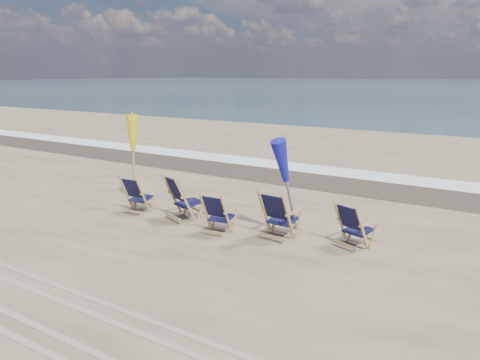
{
  "coord_description": "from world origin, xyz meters",
  "views": [
    {
      "loc": [
        5.45,
        -6.3,
        3.22
      ],
      "look_at": [
        0.0,
        2.2,
        0.9
      ],
      "focal_mm": 35.0,
      "sensor_mm": 36.0,
      "label": 1
    }
  ],
  "objects_px": {
    "beach_chair_1": "(184,200)",
    "umbrella_yellow": "(132,138)",
    "beach_chair_0": "(143,196)",
    "beach_chair_4": "(361,229)",
    "umbrella_blue": "(290,161)",
    "beach_chair_2": "(226,215)",
    "beach_chair_3": "(288,218)"
  },
  "relations": [
    {
      "from": "beach_chair_1",
      "to": "umbrella_yellow",
      "type": "distance_m",
      "value": 2.22
    },
    {
      "from": "beach_chair_0",
      "to": "beach_chair_4",
      "type": "bearing_deg",
      "value": -178.33
    },
    {
      "from": "umbrella_yellow",
      "to": "umbrella_blue",
      "type": "bearing_deg",
      "value": 0.41
    },
    {
      "from": "beach_chair_2",
      "to": "umbrella_blue",
      "type": "xyz_separation_m",
      "value": [
        1.1,
        0.58,
        1.12
      ]
    },
    {
      "from": "beach_chair_1",
      "to": "umbrella_blue",
      "type": "relative_size",
      "value": 0.51
    },
    {
      "from": "umbrella_yellow",
      "to": "umbrella_blue",
      "type": "xyz_separation_m",
      "value": [
        4.17,
        0.03,
        -0.14
      ]
    },
    {
      "from": "beach_chair_4",
      "to": "beach_chair_1",
      "type": "bearing_deg",
      "value": 26.59
    },
    {
      "from": "beach_chair_3",
      "to": "umbrella_yellow",
      "type": "height_order",
      "value": "umbrella_yellow"
    },
    {
      "from": "beach_chair_1",
      "to": "beach_chair_3",
      "type": "height_order",
      "value": "beach_chair_1"
    },
    {
      "from": "beach_chair_1",
      "to": "beach_chair_3",
      "type": "distance_m",
      "value": 2.42
    },
    {
      "from": "beach_chair_2",
      "to": "umbrella_yellow",
      "type": "height_order",
      "value": "umbrella_yellow"
    },
    {
      "from": "beach_chair_0",
      "to": "umbrella_blue",
      "type": "bearing_deg",
      "value": -176.97
    },
    {
      "from": "beach_chair_2",
      "to": "beach_chair_1",
      "type": "bearing_deg",
      "value": -11.72
    },
    {
      "from": "beach_chair_2",
      "to": "beach_chair_4",
      "type": "height_order",
      "value": "beach_chair_4"
    },
    {
      "from": "beach_chair_2",
      "to": "beach_chair_4",
      "type": "xyz_separation_m",
      "value": [
        2.55,
        0.63,
        0.01
      ]
    },
    {
      "from": "umbrella_blue",
      "to": "beach_chair_2",
      "type": "bearing_deg",
      "value": -152.01
    },
    {
      "from": "beach_chair_3",
      "to": "beach_chair_4",
      "type": "distance_m",
      "value": 1.38
    },
    {
      "from": "beach_chair_1",
      "to": "beach_chair_2",
      "type": "xyz_separation_m",
      "value": [
        1.22,
        -0.19,
        -0.09
      ]
    },
    {
      "from": "beach_chair_0",
      "to": "umbrella_blue",
      "type": "distance_m",
      "value": 3.73
    },
    {
      "from": "beach_chair_1",
      "to": "beach_chair_3",
      "type": "bearing_deg",
      "value": -154.12
    },
    {
      "from": "umbrella_yellow",
      "to": "umbrella_blue",
      "type": "relative_size",
      "value": 1.07
    },
    {
      "from": "beach_chair_3",
      "to": "umbrella_yellow",
      "type": "relative_size",
      "value": 0.45
    },
    {
      "from": "beach_chair_3",
      "to": "umbrella_blue",
      "type": "xyz_separation_m",
      "value": [
        -0.1,
        0.22,
        1.06
      ]
    },
    {
      "from": "beach_chair_0",
      "to": "umbrella_yellow",
      "type": "relative_size",
      "value": 0.41
    },
    {
      "from": "umbrella_blue",
      "to": "beach_chair_0",
      "type": "bearing_deg",
      "value": -173.46
    },
    {
      "from": "beach_chair_0",
      "to": "beach_chair_1",
      "type": "xyz_separation_m",
      "value": [
        1.22,
        0.01,
        0.08
      ]
    },
    {
      "from": "beach_chair_0",
      "to": "beach_chair_1",
      "type": "bearing_deg",
      "value": 176.85
    },
    {
      "from": "beach_chair_2",
      "to": "umbrella_blue",
      "type": "relative_size",
      "value": 0.43
    },
    {
      "from": "beach_chair_3",
      "to": "beach_chair_4",
      "type": "height_order",
      "value": "beach_chair_3"
    },
    {
      "from": "beach_chair_2",
      "to": "umbrella_yellow",
      "type": "xyz_separation_m",
      "value": [
        -3.07,
        0.55,
        1.26
      ]
    },
    {
      "from": "beach_chair_0",
      "to": "beach_chair_1",
      "type": "relative_size",
      "value": 0.86
    },
    {
      "from": "beach_chair_4",
      "to": "umbrella_yellow",
      "type": "bearing_deg",
      "value": 20.64
    }
  ]
}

